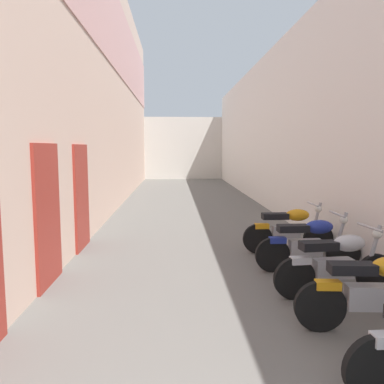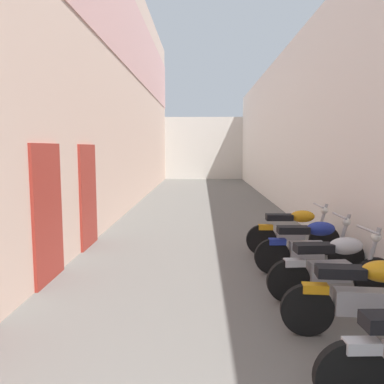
# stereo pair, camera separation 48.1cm
# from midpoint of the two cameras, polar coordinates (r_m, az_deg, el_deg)

# --- Properties ---
(ground_plane) EXTENTS (41.93, 41.93, 0.00)m
(ground_plane) POSITION_cam_midpoint_polar(r_m,az_deg,el_deg) (11.54, -0.65, -4.07)
(ground_plane) COLOR #66635E
(building_left) EXTENTS (0.45, 25.93, 8.49)m
(building_left) POSITION_cam_midpoint_polar(r_m,az_deg,el_deg) (13.67, -13.29, 15.45)
(building_left) COLOR beige
(building_left) RESTS_ON ground
(building_right) EXTENTS (0.45, 25.93, 5.43)m
(building_right) POSITION_cam_midpoint_polar(r_m,az_deg,el_deg) (13.73, 11.01, 8.90)
(building_right) COLOR silver
(building_right) RESTS_ON ground
(building_far_end) EXTENTS (8.24, 2.00, 4.19)m
(building_far_end) POSITION_cam_midpoint_polar(r_m,az_deg,el_deg) (27.31, -1.86, 6.50)
(building_far_end) COLOR beige
(building_far_end) RESTS_ON ground
(motorcycle_third) EXTENTS (1.85, 0.58, 1.04)m
(motorcycle_third) POSITION_cam_midpoint_polar(r_m,az_deg,el_deg) (4.94, 23.05, -13.27)
(motorcycle_third) COLOR black
(motorcycle_third) RESTS_ON ground
(motorcycle_fourth) EXTENTS (1.85, 0.58, 1.04)m
(motorcycle_fourth) POSITION_cam_midpoint_polar(r_m,az_deg,el_deg) (5.87, 18.46, -9.91)
(motorcycle_fourth) COLOR black
(motorcycle_fourth) RESTS_ON ground
(motorcycle_fifth) EXTENTS (1.85, 0.58, 1.04)m
(motorcycle_fifth) POSITION_cam_midpoint_polar(r_m,az_deg,el_deg) (6.92, 15.01, -7.30)
(motorcycle_fifth) COLOR black
(motorcycle_fifth) RESTS_ON ground
(motorcycle_sixth) EXTENTS (1.85, 0.58, 1.04)m
(motorcycle_sixth) POSITION_cam_midpoint_polar(r_m,az_deg,el_deg) (8.02, 12.46, -5.32)
(motorcycle_sixth) COLOR black
(motorcycle_sixth) RESTS_ON ground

